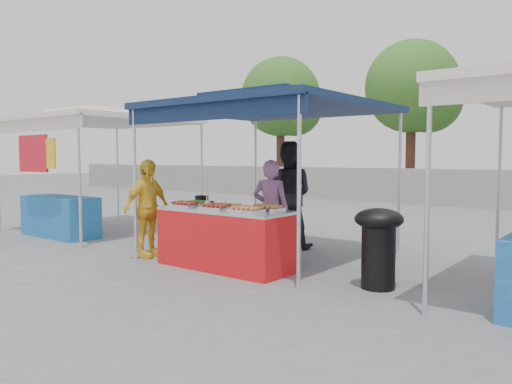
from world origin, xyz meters
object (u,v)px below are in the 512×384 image
Objects in this scene: cooking_pot at (202,200)px; customer_person at (147,208)px; vendor_woman at (271,210)px; wok_burner at (379,241)px; vendor_table at (226,238)px; helper_man at (288,195)px.

customer_person reaches higher than cooking_pot.
vendor_woman is 1.97m from customer_person.
customer_person is (-3.69, -0.47, 0.20)m from wok_burner.
customer_person is at bearing -161.55° from wok_burner.
vendor_table is 1.29× the size of vendor_woman.
wok_burner is at bearing 120.89° from helper_man.
cooking_pot is at bearing 2.14° from vendor_woman.
helper_man is (0.61, 1.51, 0.02)m from cooking_pot.
cooking_pot is 1.13m from vendor_woman.
vendor_table is at bearing 70.74° from helper_man.
vendor_woman is at bearing 85.72° from helper_man.
customer_person is (-1.50, -0.17, 0.35)m from vendor_table.
helper_man reaches higher than vendor_woman.
wok_burner is 2.05m from vendor_woman.
cooking_pot is at bearing -56.23° from customer_person.
helper_man is at bearing -89.24° from vendor_woman.
vendor_table is at bearing -161.07° from wok_burner.
helper_man is at bearing 96.58° from vendor_table.
vendor_woman is (1.03, 0.44, -0.14)m from cooking_pot.
cooking_pot is 1.63m from helper_man.
customer_person reaches higher than wok_burner.
customer_person reaches higher than vendor_table.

